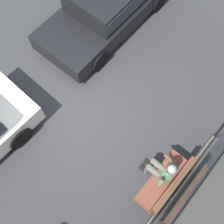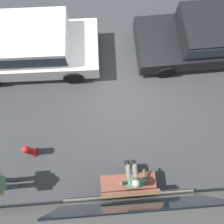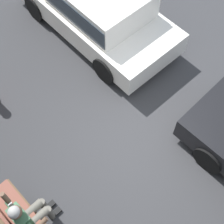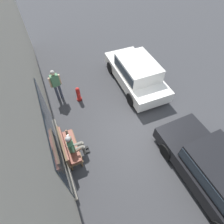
% 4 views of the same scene
% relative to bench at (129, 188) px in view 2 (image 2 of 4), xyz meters
% --- Properties ---
extents(ground_plane, '(60.00, 60.00, 0.00)m').
position_rel_bench_xyz_m(ground_plane, '(-0.16, -2.90, -0.60)').
color(ground_plane, '#38383A').
extents(bench, '(1.50, 0.55, 1.03)m').
position_rel_bench_xyz_m(bench, '(0.00, 0.00, 0.00)').
color(bench, brown).
rests_on(bench, ground_plane).
extents(person_on_phone, '(0.73, 0.74, 1.37)m').
position_rel_bench_xyz_m(person_on_phone, '(-0.12, -0.22, 0.13)').
color(person_on_phone, '#6B665B').
rests_on(person_on_phone, ground_plane).
extents(parked_car_near, '(4.56, 1.99, 1.41)m').
position_rel_bench_xyz_m(parked_car_near, '(-3.02, -4.32, 0.17)').
color(parked_car_near, black).
rests_on(parked_car_near, ground_plane).
extents(parked_car_mid, '(4.34, 2.02, 1.49)m').
position_rel_bench_xyz_m(parked_car_mid, '(2.64, -4.34, 0.21)').
color(parked_car_mid, white).
rests_on(parked_car_mid, ground_plane).
extents(fire_hydrant, '(0.38, 0.26, 0.81)m').
position_rel_bench_xyz_m(fire_hydrant, '(2.71, -1.19, -0.21)').
color(fire_hydrant, maroon).
rests_on(fire_hydrant, ground_plane).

